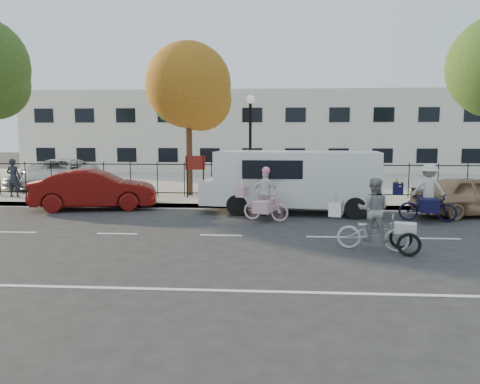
# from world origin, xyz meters

# --- Properties ---
(ground) EXTENTS (120.00, 120.00, 0.00)m
(ground) POSITION_xyz_m (0.00, 0.00, 0.00)
(ground) COLOR #333334
(road_markings) EXTENTS (60.00, 9.52, 0.01)m
(road_markings) POSITION_xyz_m (0.00, 0.00, 0.01)
(road_markings) COLOR silver
(road_markings) RESTS_ON ground
(curb) EXTENTS (60.00, 0.10, 0.15)m
(curb) POSITION_xyz_m (0.00, 5.05, 0.07)
(curb) COLOR #A8A399
(curb) RESTS_ON ground
(sidewalk) EXTENTS (60.00, 2.20, 0.15)m
(sidewalk) POSITION_xyz_m (0.00, 6.10, 0.07)
(sidewalk) COLOR #A8A399
(sidewalk) RESTS_ON ground
(parking_lot) EXTENTS (60.00, 15.60, 0.15)m
(parking_lot) POSITION_xyz_m (0.00, 15.00, 0.07)
(parking_lot) COLOR #A8A399
(parking_lot) RESTS_ON ground
(iron_fence) EXTENTS (58.00, 0.06, 1.50)m
(iron_fence) POSITION_xyz_m (0.00, 7.20, 0.90)
(iron_fence) COLOR black
(iron_fence) RESTS_ON sidewalk
(building) EXTENTS (34.00, 10.00, 6.00)m
(building) POSITION_xyz_m (0.00, 25.00, 3.00)
(building) COLOR silver
(building) RESTS_ON ground
(lamppost) EXTENTS (0.36, 0.36, 4.33)m
(lamppost) POSITION_xyz_m (0.50, 6.80, 3.11)
(lamppost) COLOR black
(lamppost) RESTS_ON sidewalk
(street_sign) EXTENTS (0.85, 0.06, 1.80)m
(street_sign) POSITION_xyz_m (-1.85, 6.80, 1.42)
(street_sign) COLOR black
(street_sign) RESTS_ON sidewalk
(zebra_trike) EXTENTS (2.11, 1.20, 1.80)m
(zebra_trike) POSITION_xyz_m (3.93, -1.42, 0.70)
(zebra_trike) COLOR silver
(zebra_trike) RESTS_ON ground
(unicorn_bike) EXTENTS (1.83, 1.32, 1.80)m
(unicorn_bike) POSITION_xyz_m (1.20, 2.37, 0.67)
(unicorn_bike) COLOR beige
(unicorn_bike) RESTS_ON ground
(bull_bike) EXTENTS (2.10, 1.46, 1.90)m
(bull_bike) POSITION_xyz_m (6.53, 2.69, 0.76)
(bull_bike) COLOR black
(bull_bike) RESTS_ON ground
(white_van) EXTENTS (6.49, 2.71, 2.24)m
(white_van) POSITION_xyz_m (2.21, 4.08, 1.24)
(white_van) COLOR white
(white_van) RESTS_ON ground
(red_sedan) EXTENTS (4.85, 2.57, 1.52)m
(red_sedan) POSITION_xyz_m (-5.32, 4.35, 0.76)
(red_sedan) COLOR #620D0B
(red_sedan) RESTS_ON ground
(gold_sedan) EXTENTS (4.43, 2.55, 1.42)m
(gold_sedan) POSITION_xyz_m (8.44, 3.80, 0.71)
(gold_sedan) COLOR #A6805A
(gold_sedan) RESTS_ON ground
(pedestrian) EXTENTS (0.61, 0.40, 1.67)m
(pedestrian) POSITION_xyz_m (-9.79, 6.56, 0.98)
(pedestrian) COLOR black
(pedestrian) RESTS_ON sidewalk
(lot_car_a) EXTENTS (2.74, 4.65, 1.26)m
(lot_car_a) POSITION_xyz_m (-10.34, 10.16, 0.78)
(lot_car_a) COLOR #B8BAC1
(lot_car_a) RESTS_ON parking_lot
(lot_car_b) EXTENTS (2.53, 5.31, 1.46)m
(lot_car_b) POSITION_xyz_m (-9.36, 10.05, 0.88)
(lot_car_b) COLOR silver
(lot_car_b) RESTS_ON parking_lot
(lot_car_d) EXTENTS (1.83, 4.23, 1.42)m
(lot_car_d) POSITION_xyz_m (2.22, 11.06, 0.86)
(lot_car_d) COLOR #B2B4BA
(lot_car_d) RESTS_ON parking_lot
(tree_mid) EXTENTS (3.75, 3.75, 6.87)m
(tree_mid) POSITION_xyz_m (-2.11, 7.71, 4.81)
(tree_mid) COLOR #442D1D
(tree_mid) RESTS_ON ground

